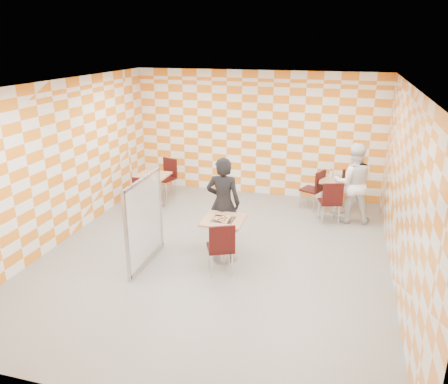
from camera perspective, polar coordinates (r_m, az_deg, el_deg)
name	(u,v)px	position (r m, az deg, el deg)	size (l,w,h in m)	color
room_shell	(224,167)	(7.87, -0.03, 3.27)	(7.00, 7.00, 7.00)	gray
main_table	(223,232)	(7.63, -0.07, -5.22)	(0.70, 0.70, 0.75)	tan
second_table	(335,189)	(10.05, 14.32, 0.38)	(0.70, 0.70, 0.75)	tan
empty_table	(153,185)	(10.16, -9.27, 0.94)	(0.70, 0.70, 0.75)	tan
chair_main_front	(221,245)	(7.08, -0.37, -6.96)	(0.56, 0.56, 0.92)	black
chair_second_front	(331,199)	(9.29, 13.80, -0.93)	(0.52, 0.53, 0.92)	black
chair_second_side	(315,187)	(10.01, 11.86, 0.70)	(0.57, 0.56, 0.92)	black
chair_empty_near	(144,193)	(9.53, -10.39, -0.15)	(0.47, 0.48, 0.92)	black
chair_empty_far	(168,174)	(10.78, -7.39, 2.32)	(0.54, 0.54, 0.92)	black
partition	(145,221)	(7.47, -10.33, -3.74)	(0.08, 1.38, 1.55)	white
man_dark	(223,203)	(7.94, -0.11, -1.45)	(0.63, 0.41, 1.72)	black
man_white	(353,183)	(9.46, 16.51, 1.14)	(0.83, 0.64, 1.70)	white
pizza_on_foil	(223,218)	(7.51, -0.10, -3.48)	(0.40, 0.40, 0.04)	silver
sport_bottle	(331,174)	(10.02, 13.81, 2.33)	(0.06, 0.06, 0.20)	white
soda_bottle	(344,174)	(10.02, 15.38, 2.29)	(0.07, 0.07, 0.23)	black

